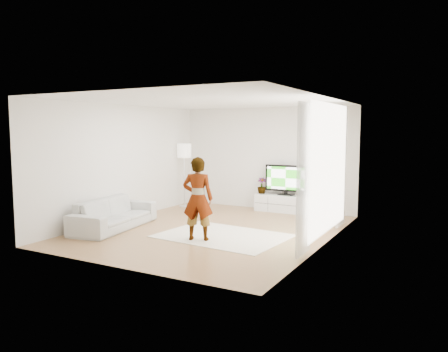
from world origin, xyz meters
The scene contains 17 objects.
floor centered at (0.00, 0.00, 0.00)m, with size 6.00×6.00×0.00m, color #AA784C.
ceiling centered at (0.00, 0.00, 2.80)m, with size 6.00×6.00×0.00m, color white.
wall_left centered at (-2.50, 0.00, 1.40)m, with size 0.02×6.00×2.80m, color silver.
wall_right centered at (2.50, 0.00, 1.40)m, with size 0.02×6.00×2.80m, color silver.
wall_back centered at (0.00, 3.00, 1.40)m, with size 5.00×0.02×2.80m, color silver.
wall_front centered at (0.00, -3.00, 1.40)m, with size 5.00×0.02×2.80m, color silver.
window centered at (2.48, 0.30, 1.45)m, with size 0.01×2.60×2.50m, color white.
curtain_near centered at (2.40, -1.00, 1.35)m, with size 0.04×0.70×2.60m, color white.
curtain_far centered at (2.40, 1.60, 1.35)m, with size 0.04×0.70×2.60m, color white.
media_console centered at (0.66, 2.76, 0.23)m, with size 1.62×0.46×0.46m.
television centered at (0.66, 2.79, 0.89)m, with size 1.16×0.23×0.81m.
game_console centered at (1.37, 2.76, 0.56)m, with size 0.07×0.16×0.21m.
potted_plant centered at (-0.03, 2.77, 0.67)m, with size 0.24×0.24×0.43m, color #3F7238.
rug centered at (0.48, -0.38, 0.01)m, with size 2.55×1.83×0.01m, color #F1E9CD.
player centered at (0.20, -0.91, 0.84)m, with size 0.60×0.40×1.65m, color #334772.
sofa centered at (-2.01, -0.89, 0.33)m, with size 2.27×0.89×0.66m, color #A9AAA5.
floor_lamp centered at (-2.20, 2.22, 1.52)m, with size 0.40×0.40×1.80m.
Camera 1 is at (4.73, -8.13, 2.18)m, focal length 35.00 mm.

